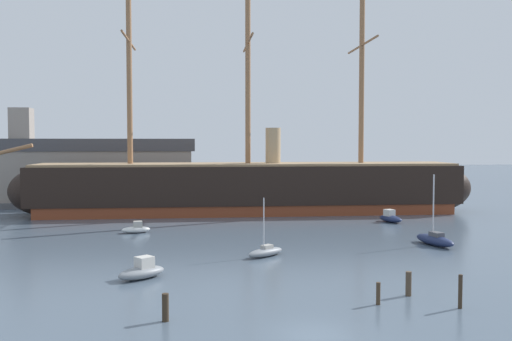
{
  "coord_description": "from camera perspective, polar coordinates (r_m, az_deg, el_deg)",
  "views": [
    {
      "loc": [
        -6.72,
        -27.21,
        9.83
      ],
      "look_at": [
        1.81,
        36.53,
        6.54
      ],
      "focal_mm": 39.1,
      "sensor_mm": 36.0,
      "label": 1
    }
  ],
  "objects": [
    {
      "name": "motorboat_alongside_bow",
      "position": [
        61.95,
        -12.16,
        -5.85
      ],
      "size": [
        3.19,
        1.72,
        1.27
      ],
      "color": "silver",
      "rests_on": "ground"
    },
    {
      "name": "mooring_piling_midwater",
      "position": [
        37.59,
        15.34,
        -11.11
      ],
      "size": [
        0.37,
        0.37,
        1.56
      ],
      "primitive_type": "cylinder",
      "color": "#4C3D2D",
      "rests_on": "ground"
    },
    {
      "name": "tall_ship",
      "position": [
        76.75,
        -0.83,
        -1.69
      ],
      "size": [
        69.63,
        14.95,
        33.48
      ],
      "color": "brown",
      "rests_on": "ground"
    },
    {
      "name": "motorboat_distant_centre",
      "position": [
        90.87,
        -2.06,
        -2.86
      ],
      "size": [
        3.48,
        4.87,
        1.89
      ],
      "color": "#236670",
      "rests_on": "ground"
    },
    {
      "name": "motorboat_foreground_left",
      "position": [
        41.52,
        -11.59,
        -10.04
      ],
      "size": [
        3.92,
        3.51,
        1.57
      ],
      "color": "gray",
      "rests_on": "ground"
    },
    {
      "name": "mooring_piling_left_pair",
      "position": [
        35.22,
        12.4,
        -12.19
      ],
      "size": [
        0.26,
        0.26,
        1.36
      ],
      "primitive_type": "cylinder",
      "color": "#423323",
      "rests_on": "ground"
    },
    {
      "name": "mooring_piling_right_pair",
      "position": [
        35.73,
        20.17,
        -11.54
      ],
      "size": [
        0.24,
        0.24,
        2.02
      ],
      "primitive_type": "cylinder",
      "color": "#382B1E",
      "rests_on": "ground"
    },
    {
      "name": "sailboat_near_centre",
      "position": [
        48.3,
        0.98,
        -8.29
      ],
      "size": [
        3.84,
        3.26,
        5.09
      ],
      "color": "gray",
      "rests_on": "ground"
    },
    {
      "name": "sailboat_mid_right",
      "position": [
        56.01,
        17.82,
        -6.73
      ],
      "size": [
        2.65,
        5.4,
        6.75
      ],
      "color": "#1E284C",
      "rests_on": "ground"
    },
    {
      "name": "mooring_piling_nearest",
      "position": [
        31.79,
        -9.25,
        -13.66
      ],
      "size": [
        0.37,
        0.37,
        1.54
      ],
      "primitive_type": "cylinder",
      "color": "#382B1E",
      "rests_on": "ground"
    },
    {
      "name": "dockside_warehouse_left",
      "position": [
        97.06,
        -22.94,
        -0.08
      ],
      "size": [
        59.73,
        17.42,
        15.27
      ],
      "color": "#565659",
      "rests_on": "ground"
    },
    {
      "name": "motorboat_alongside_stern",
      "position": [
        70.49,
        13.59,
        -4.72
      ],
      "size": [
        2.65,
        3.97,
        1.54
      ],
      "color": "#1E284C",
      "rests_on": "ground"
    },
    {
      "name": "ground_plane",
      "position": [
        29.71,
        6.14,
        -16.41
      ],
      "size": [
        400.0,
        400.0,
        0.0
      ],
      "primitive_type": "plane",
      "color": "#4C5B6B"
    }
  ]
}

